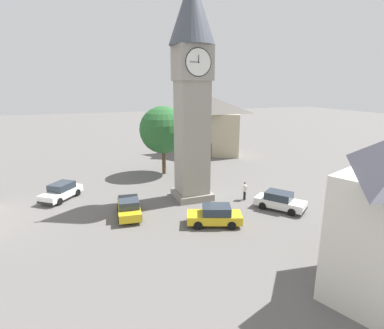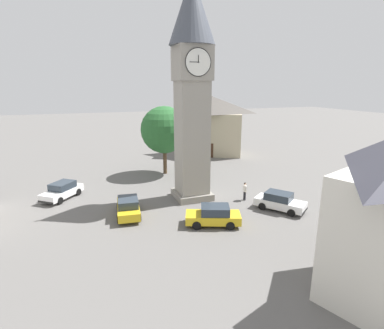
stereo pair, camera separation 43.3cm
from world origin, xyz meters
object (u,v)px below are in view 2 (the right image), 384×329
at_px(car_blue_kerb, 62,191).
at_px(car_white_side, 214,215).
at_px(pedestrian, 245,190).
at_px(tree, 164,130).
at_px(car_silver_kerb, 128,207).
at_px(clock_tower, 192,74).
at_px(building_shop_left, 212,125).
at_px(car_red_corner, 280,201).

bearing_deg(car_blue_kerb, car_white_side, 138.01).
relative_size(pedestrian, tree, 0.21).
relative_size(car_silver_kerb, car_white_side, 0.96).
height_order(car_silver_kerb, tree, tree).
bearing_deg(car_blue_kerb, tree, -156.31).
distance_m(clock_tower, car_white_side, 12.12).
distance_m(car_white_side, tree, 15.52).
distance_m(car_silver_kerb, building_shop_left, 25.06).
distance_m(car_silver_kerb, tree, 13.28).
height_order(clock_tower, car_red_corner, clock_tower).
relative_size(clock_tower, car_silver_kerb, 4.50).
bearing_deg(car_blue_kerb, clock_tower, 161.52).
bearing_deg(clock_tower, car_white_side, 85.70).
height_order(car_blue_kerb, tree, tree).
distance_m(car_red_corner, pedestrian, 3.46).
relative_size(car_red_corner, tree, 0.54).
bearing_deg(car_silver_kerb, clock_tower, -160.50).
distance_m(car_silver_kerb, car_white_side, 6.98).
xyz_separation_m(clock_tower, pedestrian, (-4.33, 2.29, -10.22)).
xyz_separation_m(clock_tower, building_shop_left, (-9.29, -17.09, -6.79)).
bearing_deg(car_red_corner, tree, -66.07).
xyz_separation_m(car_white_side, pedestrian, (-4.78, -3.81, 0.25)).
bearing_deg(clock_tower, car_silver_kerb, 19.50).
relative_size(clock_tower, building_shop_left, 1.74).
height_order(clock_tower, car_white_side, clock_tower).
relative_size(car_silver_kerb, car_red_corner, 0.99).
relative_size(tree, building_shop_left, 0.72).
bearing_deg(clock_tower, car_blue_kerb, -18.48).
height_order(car_silver_kerb, pedestrian, pedestrian).
height_order(car_blue_kerb, car_white_side, same).
xyz_separation_m(car_white_side, building_shop_left, (-9.74, -23.18, 3.68)).
bearing_deg(pedestrian, car_white_side, 38.50).
bearing_deg(car_silver_kerb, pedestrian, 179.64).
bearing_deg(car_blue_kerb, building_shop_left, -147.48).
height_order(clock_tower, car_blue_kerb, clock_tower).
height_order(pedestrian, tree, tree).
xyz_separation_m(car_silver_kerb, pedestrian, (-10.59, 0.07, 0.25)).
bearing_deg(car_red_corner, pedestrian, -61.71).
relative_size(car_blue_kerb, pedestrian, 2.53).
bearing_deg(car_red_corner, building_shop_left, -98.43).
bearing_deg(clock_tower, tree, -88.12).
relative_size(car_blue_kerb, tree, 0.53).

